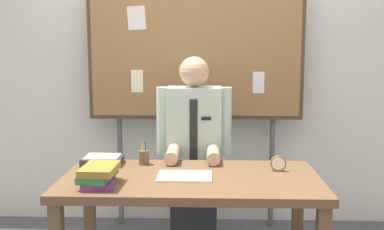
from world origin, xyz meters
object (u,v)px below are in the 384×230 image
(desk, at_px, (191,190))
(bulletin_board, at_px, (196,53))
(book_stack, at_px, (99,175))
(person, at_px, (194,160))
(paper_tray, at_px, (103,160))
(pen_holder, at_px, (144,157))
(open_notebook, at_px, (185,176))
(desk_clock, at_px, (278,164))

(desk, height_order, bulletin_board, bulletin_board)
(desk, relative_size, book_stack, 5.11)
(person, distance_m, bulletin_board, 0.88)
(person, distance_m, paper_tray, 0.70)
(person, height_order, pen_holder, person)
(person, bearing_deg, bulletin_board, 90.04)
(pen_holder, bearing_deg, open_notebook, -46.03)
(person, relative_size, book_stack, 4.70)
(desk_clock, xyz_separation_m, pen_holder, (-0.87, 0.14, 0.00))
(bulletin_board, bearing_deg, pen_holder, -113.71)
(open_notebook, bearing_deg, pen_holder, 133.97)
(bulletin_board, relative_size, pen_holder, 12.71)
(book_stack, xyz_separation_m, pen_holder, (0.19, 0.47, -0.01))
(pen_holder, distance_m, paper_tray, 0.28)
(desk_clock, bearing_deg, pen_holder, 170.90)
(desk, xyz_separation_m, pen_holder, (-0.32, 0.28, 0.14))
(bulletin_board, distance_m, pen_holder, 1.06)
(paper_tray, bearing_deg, pen_holder, 1.70)
(bulletin_board, distance_m, open_notebook, 1.26)
(book_stack, distance_m, pen_holder, 0.51)
(open_notebook, distance_m, desk_clock, 0.61)
(bulletin_board, xyz_separation_m, open_notebook, (-0.04, -1.04, -0.72))
(bulletin_board, distance_m, paper_tray, 1.19)
(desk, relative_size, pen_holder, 9.80)
(desk, relative_size, person, 1.09)
(desk, distance_m, bulletin_board, 1.30)
(bulletin_board, height_order, desk_clock, bulletin_board)
(bulletin_board, height_order, paper_tray, bulletin_board)
(desk, bearing_deg, pen_holder, 139.45)
(bulletin_board, bearing_deg, book_stack, -113.20)
(bulletin_board, bearing_deg, open_notebook, -92.05)
(book_stack, xyz_separation_m, open_notebook, (0.48, 0.18, -0.05))
(desk, xyz_separation_m, book_stack, (-0.52, -0.20, 0.15))
(desk, relative_size, open_notebook, 4.80)
(book_stack, xyz_separation_m, desk_clock, (1.07, 0.33, -0.01))
(paper_tray, bearing_deg, desk, -24.05)
(bulletin_board, distance_m, desk_clock, 1.24)
(open_notebook, xyz_separation_m, paper_tray, (-0.57, 0.29, 0.02))
(open_notebook, xyz_separation_m, desk_clock, (0.59, 0.16, 0.04))
(desk, distance_m, paper_tray, 0.67)
(paper_tray, bearing_deg, desk_clock, -6.52)
(desk, height_order, open_notebook, open_notebook)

